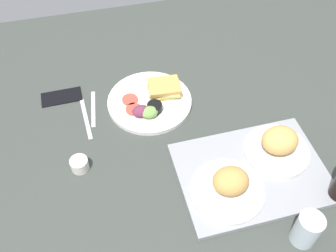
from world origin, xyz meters
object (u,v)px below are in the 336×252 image
serving_tray (252,173)px  cell_phone (61,97)px  espresso_cup (79,164)px  knife (86,118)px  bread_plate_near (278,145)px  bread_plate_far (229,186)px  drinking_glass (307,229)px  plate_with_salad (152,101)px  fork (93,109)px

serving_tray → cell_phone: (54.85, -47.38, -0.40)cm
espresso_cup → knife: (-3.82, -20.02, -1.75)cm
serving_tray → cell_phone: bearing=-40.8°
bread_plate_near → espresso_cup: bread_plate_near is taller
bread_plate_far → drinking_glass: 23.70cm
serving_tray → cell_phone: 72.48cm
bread_plate_near → espresso_cup: 62.22cm
espresso_cup → knife: bearing=-100.8°
plate_with_salad → espresso_cup: 34.95cm
cell_phone → espresso_cup: bearing=95.3°
knife → drinking_glass: bearing=39.0°
serving_tray → bread_plate_near: bearing=-152.5°
fork → plate_with_salad: bearing=89.6°
bread_plate_near → cell_phone: bread_plate_near is taller
bread_plate_far → espresso_cup: bread_plate_far is taller
bread_plate_far → cell_phone: size_ratio=1.52×
knife → cell_phone: (7.55, -12.49, 0.15)cm
fork → cell_phone: (10.55, -8.49, 0.15)cm
cell_phone → fork: bearing=139.9°
fork → knife: bearing=-30.6°
bread_plate_far → cell_phone: (45.28, -52.11, -4.14)cm
espresso_cup → bread_plate_far: bearing=154.8°
serving_tray → plate_with_salad: bearing=-57.0°
bread_plate_far → drinking_glass: (-15.30, 18.07, 0.97)cm
drinking_glass → knife: bearing=-47.4°
plate_with_salad → fork: size_ratio=1.76×
plate_with_salad → fork: bearing=-6.6°
cell_phone → serving_tray: bearing=138.0°
serving_tray → knife: size_ratio=2.37×
serving_tray → knife: serving_tray is taller
bread_plate_near → drinking_glass: drinking_glass is taller
drinking_glass → fork: drinking_glass is taller
drinking_glass → fork: (50.04, -61.68, -5.27)cm
espresso_cup → cell_phone: 32.77cm
fork → cell_phone: bearing=-122.6°
serving_tray → fork: size_ratio=2.65×
serving_tray → knife: bearing=-36.4°
bread_plate_near → knife: (57.60, -29.53, -4.84)cm
bread_plate_far → cell_phone: bearing=-49.0°
bread_plate_near → cell_phone: (65.14, -42.02, -4.69)cm
knife → cell_phone: size_ratio=1.32×
plate_with_salad → cell_phone: plate_with_salad is taller
bread_plate_far → fork: (34.74, -43.61, -4.29)cm
drinking_glass → serving_tray: bearing=-75.9°
serving_tray → drinking_glass: 23.98cm
plate_with_salad → serving_tray: bearing=123.0°
espresso_cup → fork: (-6.82, -24.02, -1.75)cm
plate_with_salad → espresso_cup: bearing=38.2°
fork → bread_plate_near: bearing=64.7°
bread_plate_far → serving_tray: bearing=-153.7°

